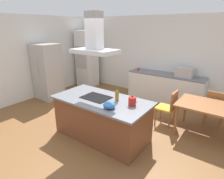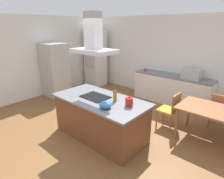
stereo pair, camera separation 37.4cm
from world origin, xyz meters
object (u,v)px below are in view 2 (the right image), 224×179
Objects in this scene: tea_kettle at (129,102)px; countertop_microwave at (192,74)px; chair_at_left_end at (171,108)px; coffee_mug_red at (145,70)px; chair_facing_back_wall at (221,110)px; dining_table at (215,113)px; refrigerator at (55,70)px; range_hood at (94,40)px; cooktop at (95,97)px; mixing_bowl at (105,105)px; wall_oven_stack at (95,58)px; olive_oil_bottle at (115,96)px.

countertop_microwave is (0.20, 2.78, 0.05)m from tea_kettle.
chair_at_left_end is at bearing -85.51° from countertop_microwave.
chair_facing_back_wall is at bearing -16.47° from coffee_mug_red.
chair_facing_back_wall is (-0.00, 0.67, -0.16)m from dining_table.
countertop_microwave is 0.27× the size of refrigerator.
range_hood reaches higher than chair_at_left_end.
range_hood is at bearing -173.25° from tea_kettle.
dining_table is at bearing -55.24° from countertop_microwave.
chair_at_left_end is at bearing 76.35° from tea_kettle.
countertop_microwave is (1.03, 2.88, 0.13)m from cooktop.
coffee_mug_red reaches higher than dining_table.
countertop_microwave is at bearing 70.25° from range_hood.
mixing_bowl is (-0.28, -0.37, -0.02)m from tea_kettle.
cooktop is 2.96× the size of tea_kettle.
chair_facing_back_wall is (4.82, -0.59, -0.59)m from wall_oven_stack.
tea_kettle is 2.25× the size of coffee_mug_red.
cooktop is 0.43× the size of dining_table.
chair_facing_back_wall is at bearing -38.53° from countertop_microwave.
mixing_bowl is 3.56m from refrigerator.
coffee_mug_red is (-0.49, 2.81, 0.04)m from cooktop.
countertop_microwave reaches higher than chair_at_left_end.
tea_kettle is at bearing -11.02° from refrigerator.
countertop_microwave is at bearing 3.53° from wall_oven_stack.
coffee_mug_red is at bearing 150.92° from dining_table.
wall_oven_stack is 2.47× the size of chair_at_left_end.
refrigerator is 4.94m from dining_table.
range_hood is (-0.84, -0.10, 1.12)m from tea_kettle.
range_hood is at bearing 180.00° from cooktop.
olive_oil_bottle is at bearing -38.19° from wall_oven_stack.
dining_table is at bearing 33.99° from cooktop.
wall_oven_stack is (-3.79, -0.23, 0.06)m from countertop_microwave.
wall_oven_stack is at bearing 165.43° from dining_table.
range_hood is (0.49, -2.81, 1.16)m from coffee_mug_red.
countertop_microwave is (0.57, 2.77, 0.02)m from olive_oil_bottle.
tea_kettle reaches higher than coffee_mug_red.
tea_kettle is at bearing -94.07° from countertop_microwave.
refrigerator is 3.18m from range_hood.
refrigerator reaches higher than chair_at_left_end.
dining_table is at bearing -90.00° from chair_facing_back_wall.
mixing_bowl is 0.26× the size of range_hood.
refrigerator is at bearing -173.27° from dining_table.
mixing_bowl reaches higher than cooktop.
coffee_mug_red is 0.10× the size of chair_at_left_end.
coffee_mug_red is 3.08m from refrigerator.
tea_kettle is 0.11× the size of refrigerator.
tea_kettle is at bearing -122.11° from chair_facing_back_wall.
refrigerator reaches higher than chair_facing_back_wall.
refrigerator reaches higher than coffee_mug_red.
countertop_microwave is at bearing 28.10° from refrigerator.
cooktop is 3.83m from wall_oven_stack.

